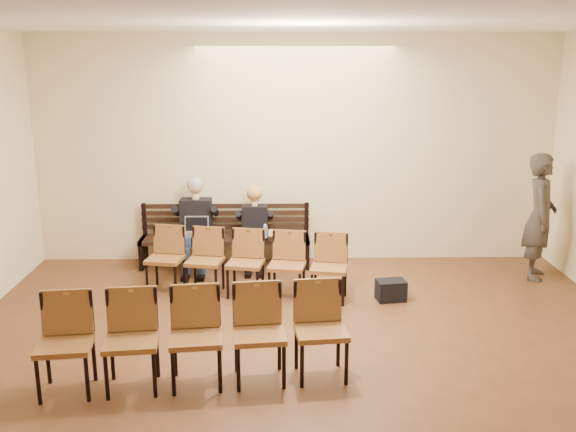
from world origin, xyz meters
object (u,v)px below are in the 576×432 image
seated_man (196,224)px  chair_row_back (196,339)px  water_bottle (265,239)px  bench (225,252)px  passerby (541,207)px  laptop (196,236)px  bag (391,290)px  chair_row_front (245,264)px  seated_woman (255,233)px

seated_man → chair_row_back: bearing=-83.1°
water_bottle → chair_row_back: chair_row_back is taller
bench → passerby: 4.70m
seated_man → chair_row_back: seated_man is taller
laptop → chair_row_back: size_ratio=0.12×
water_bottle → bag: water_bottle is taller
laptop → bag: laptop is taller
seated_man → laptop: bearing=-83.6°
water_bottle → bag: size_ratio=0.55×
seated_man → passerby: 5.05m
bag → chair_row_back: size_ratio=0.13×
laptop → chair_row_front: (0.77, -0.89, -0.13)m
seated_man → chair_row_front: seated_man is taller
bench → chair_row_front: 1.32m
bag → water_bottle: bearing=148.1°
passerby → bench: bearing=103.7°
seated_woman → chair_row_front: bearing=-94.7°
seated_woman → passerby: passerby is taller
chair_row_back → chair_row_front: bearing=75.1°
laptop → water_bottle: bearing=-15.9°
seated_woman → chair_row_back: size_ratio=0.37×
laptop → bag: 2.96m
bench → water_bottle: bearing=-33.7°
seated_woman → chair_row_front: size_ratio=0.41×
seated_man → water_bottle: bearing=-15.9°
chair_row_back → laptop: bearing=90.7°
water_bottle → chair_row_front: bearing=-107.4°
seated_man → water_bottle: size_ratio=6.71×
bench → bag: 2.74m
laptop → water_bottle: (1.03, -0.06, -0.03)m
bench → seated_man: 0.65m
chair_row_back → seated_woman: bearing=76.3°
laptop → passerby: (4.98, -0.24, 0.48)m
water_bottle → seated_man: bearing=164.1°
seated_woman → chair_row_back: (-0.46, -3.54, -0.07)m
laptop → water_bottle: laptop is taller
seated_woman → water_bottle: 0.34m
bench → seated_man: seated_man is taller
chair_row_front → chair_row_back: 2.44m
bench → passerby: passerby is taller
seated_man → chair_row_front: 1.40m
seated_woman → chair_row_back: 3.57m
bag → passerby: 2.60m
chair_row_back → seated_man: bearing=90.6°
chair_row_front → chair_row_back: chair_row_back is taller
passerby → chair_row_front: size_ratio=0.77×
water_bottle → chair_row_back: bearing=-101.0°
seated_woman → laptop: (-0.86, -0.24, 0.02)m
laptop → passerby: size_ratio=0.17×
seated_woman → bag: (1.85, -1.35, -0.42)m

